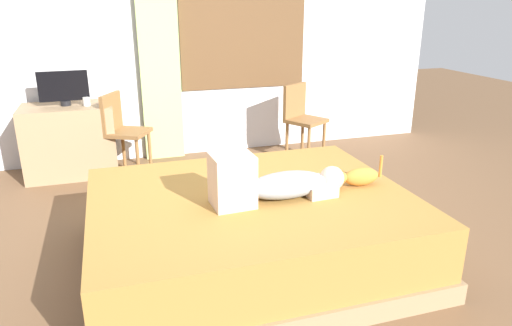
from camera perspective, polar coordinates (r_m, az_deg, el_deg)
The scene contains 11 objects.
ground_plane at distance 3.46m, azimuth -2.05°, elevation -11.29°, with size 16.00×16.00×0.00m, color brown.
back_wall_with_window at distance 5.52m, azimuth -9.49°, elevation 15.75°, with size 6.40×0.14×2.90m.
bed at distance 3.29m, azimuth -0.62°, elevation -7.98°, with size 2.18×1.77×0.51m.
person_lying at distance 3.07m, azimuth 2.12°, elevation -2.41°, with size 0.94×0.31×0.34m.
cat at distance 3.39m, azimuth 12.38°, elevation -1.63°, with size 0.36×0.12×0.21m.
desk at distance 5.26m, azimuth -21.63°, elevation 2.56°, with size 0.90×0.56×0.74m.
tv_monitor at distance 5.14m, azimuth -22.35°, elevation 8.46°, with size 0.48×0.10×0.35m.
cup at distance 5.09m, azimuth -19.90°, elevation 7.04°, with size 0.07×0.07×0.08m, color white.
chair_by_desk at distance 5.05m, azimuth -16.01°, elevation 4.15°, with size 0.52×0.52×0.86m.
chair_spare at distance 5.40m, azimuth 5.52°, elevation 5.75°, with size 0.52×0.52×0.86m.
curtain_left at distance 5.39m, azimuth -11.73°, elevation 13.41°, with size 0.44×0.06×2.49m, color #ADCC75.
Camera 1 is at (-0.78, -2.88, 1.75)m, focal length 32.91 mm.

